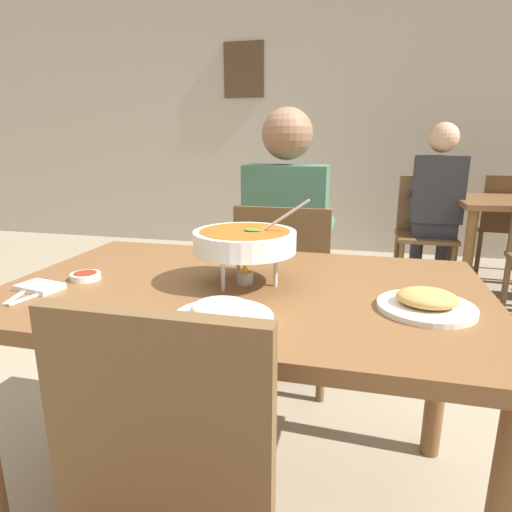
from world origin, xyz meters
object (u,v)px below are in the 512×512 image
object	(u,v)px
chair_diner_main	(285,287)
sauce_dish	(85,276)
chair_bg_right	(505,220)
curry_bowl	(246,242)
dining_table_main	(244,318)
chair_bg_left	(424,226)
rice_plate	(223,314)
diner_main	(287,236)
patron_bg_left	(436,198)
appetizer_plate	(427,303)

from	to	relation	value
chair_diner_main	sauce_dish	xyz separation A→B (m)	(-0.49, -0.79, 0.26)
chair_bg_right	curry_bowl	bearing A→B (deg)	-117.91
dining_table_main	curry_bowl	size ratio (longest dim) A/B	4.19
dining_table_main	chair_bg_left	xyz separation A→B (m)	(0.84, 2.51, -0.14)
dining_table_main	curry_bowl	world-z (taller)	curry_bowl
curry_bowl	rice_plate	size ratio (longest dim) A/B	1.39
diner_main	rice_plate	size ratio (longest dim) A/B	5.46
sauce_dish	patron_bg_left	xyz separation A→B (m)	(1.37, 2.47, -0.02)
dining_table_main	sauce_dish	distance (m)	0.50
chair_bg_right	dining_table_main	bearing A→B (deg)	-117.85
chair_bg_left	rice_plate	bearing A→B (deg)	-106.30
sauce_dish	diner_main	bearing A→B (deg)	59.28
diner_main	chair_bg_left	size ratio (longest dim) A/B	1.46
chair_diner_main	rice_plate	xyz separation A→B (m)	(0.02, -1.00, 0.27)
patron_bg_left	chair_diner_main	bearing A→B (deg)	-117.83
dining_table_main	sauce_dish	world-z (taller)	sauce_dish
chair_diner_main	chair_bg_left	bearing A→B (deg)	64.91
appetizer_plate	patron_bg_left	size ratio (longest dim) A/B	0.18
dining_table_main	patron_bg_left	bearing A→B (deg)	69.72
diner_main	appetizer_plate	xyz separation A→B (m)	(0.50, -0.84, 0.03)
diner_main	chair_bg_left	bearing A→B (deg)	64.50
diner_main	curry_bowl	distance (m)	0.75
chair_bg_right	rice_plate	bearing A→B (deg)	-115.45
sauce_dish	patron_bg_left	bearing A→B (deg)	60.88
dining_table_main	rice_plate	world-z (taller)	rice_plate
curry_bowl	chair_bg_left	world-z (taller)	curry_bowl
chair_diner_main	appetizer_plate	size ratio (longest dim) A/B	3.75
patron_bg_left	sauce_dish	bearing A→B (deg)	-119.12
chair_diner_main	dining_table_main	bearing A→B (deg)	-90.00
chair_bg_right	chair_diner_main	bearing A→B (deg)	-125.02
chair_bg_left	dining_table_main	bearing A→B (deg)	-108.44
rice_plate	sauce_dish	size ratio (longest dim) A/B	2.67
chair_diner_main	patron_bg_left	bearing A→B (deg)	62.17
curry_bowl	chair_diner_main	bearing A→B (deg)	90.20
chair_bg_left	patron_bg_left	distance (m)	0.26
curry_bowl	dining_table_main	bearing A→B (deg)	-101.37
patron_bg_left	dining_table_main	bearing A→B (deg)	-110.28
chair_bg_left	patron_bg_left	bearing A→B (deg)	-63.37
curry_bowl	chair_bg_right	xyz separation A→B (m)	(1.55, 2.92, -0.38)
rice_plate	appetizer_plate	bearing A→B (deg)	21.80
diner_main	rice_plate	bearing A→B (deg)	-88.73
dining_table_main	chair_bg_left	bearing A→B (deg)	71.56
curry_bowl	diner_main	bearing A→B (deg)	90.19
rice_plate	patron_bg_left	world-z (taller)	patron_bg_left
chair_diner_main	curry_bowl	world-z (taller)	curry_bowl
chair_bg_left	chair_bg_right	bearing A→B (deg)	30.77
chair_diner_main	curry_bowl	size ratio (longest dim) A/B	2.71
chair_diner_main	diner_main	xyz separation A→B (m)	(0.00, 0.03, 0.24)
dining_table_main	chair_bg_right	distance (m)	3.32
appetizer_plate	chair_bg_right	size ratio (longest dim) A/B	0.27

